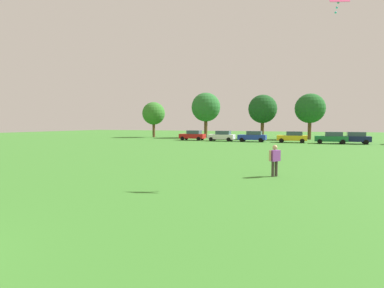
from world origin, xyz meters
The scene contains 12 objects.
ground_plane centered at (0.00, 30.00, 0.00)m, with size 160.00×160.00×0.00m, color #387528.
adult_bystander centered at (6.76, 14.52, 1.01)m, with size 0.59×0.66×1.71m.
parked_car_red_0 centered at (-10.13, 46.01, 0.86)m, with size 4.30×2.02×1.68m.
parked_car_white_1 centered at (-4.84, 45.40, 0.86)m, with size 4.30×2.02×1.68m.
parked_car_blue_2 centered at (0.16, 45.44, 0.86)m, with size 4.30×2.02×1.68m.
parked_car_yellow_3 centered at (6.13, 45.44, 0.86)m, with size 4.30×2.02×1.68m.
parked_car_green_4 centered at (11.40, 44.89, 0.86)m, with size 4.30×2.02×1.68m.
parked_car_navy_5 centered at (14.29, 45.47, 0.86)m, with size 4.30×2.02×1.68m.
tree_far_left centered at (-21.73, 53.55, 4.91)m, with size 4.67×4.67×7.28m.
tree_left centered at (-11.09, 55.78, 6.09)m, with size 5.79×5.79×9.03m.
tree_right centered at (0.33, 54.53, 5.49)m, with size 5.22×5.22×8.13m.
tree_far_right centered at (8.44, 55.61, 5.50)m, with size 5.23×5.23×8.15m.
Camera 1 is at (8.48, -2.19, 2.86)m, focal length 28.34 mm.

